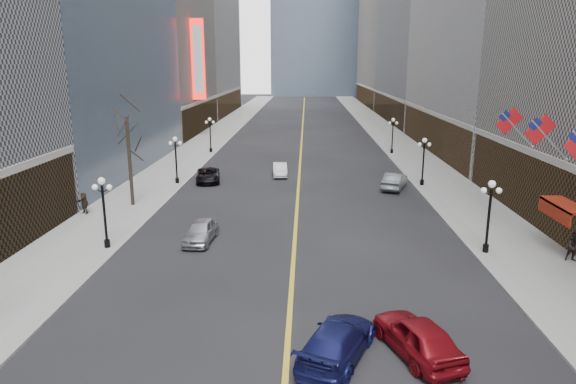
# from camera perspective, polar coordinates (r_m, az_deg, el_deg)

# --- Properties ---
(sidewalk_east) EXTENTS (6.00, 230.00, 0.15)m
(sidewalk_east) POSITION_cam_1_polar(r_m,az_deg,el_deg) (72.29, 12.66, 4.71)
(sidewalk_east) COLOR gray
(sidewalk_east) RESTS_ON ground
(sidewalk_west) EXTENTS (6.00, 230.00, 0.15)m
(sidewalk_west) POSITION_cam_1_polar(r_m,az_deg,el_deg) (72.56, -9.70, 4.89)
(sidewalk_west) COLOR gray
(sidewalk_west) RESTS_ON ground
(lane_line) EXTENTS (0.25, 200.00, 0.02)m
(lane_line) POSITION_cam_1_polar(r_m,az_deg,el_deg) (80.95, 1.54, 5.97)
(lane_line) COLOR gold
(lane_line) RESTS_ON ground
(streetlamp_east_1) EXTENTS (1.26, 0.44, 4.52)m
(streetlamp_east_1) POSITION_cam_1_polar(r_m,az_deg,el_deg) (33.23, 21.49, -1.77)
(streetlamp_east_1) COLOR black
(streetlamp_east_1) RESTS_ON sidewalk_east
(streetlamp_east_2) EXTENTS (1.26, 0.44, 4.52)m
(streetlamp_east_2) POSITION_cam_1_polar(r_m,az_deg,el_deg) (50.13, 14.84, 3.83)
(streetlamp_east_2) COLOR black
(streetlamp_east_2) RESTS_ON sidewalk_east
(streetlamp_east_3) EXTENTS (1.26, 0.44, 4.52)m
(streetlamp_east_3) POSITION_cam_1_polar(r_m,az_deg,el_deg) (67.61, 11.56, 6.56)
(streetlamp_east_3) COLOR black
(streetlamp_east_3) RESTS_ON sidewalk_east
(streetlamp_west_1) EXTENTS (1.26, 0.44, 4.52)m
(streetlamp_west_1) POSITION_cam_1_polar(r_m,az_deg,el_deg) (33.73, -19.80, -1.39)
(streetlamp_west_1) COLOR black
(streetlamp_west_1) RESTS_ON sidewalk_west
(streetlamp_west_2) EXTENTS (1.26, 0.44, 4.52)m
(streetlamp_west_2) POSITION_cam_1_polar(r_m,az_deg,el_deg) (50.47, -12.36, 4.04)
(streetlamp_west_2) COLOR black
(streetlamp_west_2) RESTS_ON sidewalk_west
(streetlamp_west_3) EXTENTS (1.26, 0.44, 4.52)m
(streetlamp_west_3) POSITION_cam_1_polar(r_m,az_deg,el_deg) (67.85, -8.65, 6.71)
(streetlamp_west_3) COLOR black
(streetlamp_west_3) RESTS_ON sidewalk_west
(flag_4) EXTENTS (2.87, 0.12, 2.87)m
(flag_4) POSITION_cam_1_polar(r_m,az_deg,el_deg) (35.55, 26.45, 5.95)
(flag_4) COLOR #B2B2B7
(flag_4) RESTS_ON ground
(flag_5) EXTENTS (2.87, 0.12, 2.87)m
(flag_5) POSITION_cam_1_polar(r_m,az_deg,el_deg) (40.13, 23.57, 7.01)
(flag_5) COLOR #B2B2B7
(flag_5) RESTS_ON ground
(awning_c) EXTENTS (1.40, 4.00, 0.93)m
(awning_c) POSITION_cam_1_polar(r_m,az_deg,el_deg) (34.86, 28.20, -1.46)
(awning_c) COLOR maroon
(awning_c) RESTS_ON ground
(theatre_marquee) EXTENTS (2.00, 0.55, 12.00)m
(theatre_marquee) POSITION_cam_1_polar(r_m,az_deg,el_deg) (81.84, -9.95, 14.28)
(theatre_marquee) COLOR red
(theatre_marquee) RESTS_ON ground
(tree_west_far) EXTENTS (3.60, 3.60, 7.92)m
(tree_west_far) POSITION_cam_1_polar(r_m,az_deg,el_deg) (42.90, -17.42, 6.51)
(tree_west_far) COLOR #2D231C
(tree_west_far) RESTS_ON sidewalk_west
(car_nb_near) EXTENTS (1.95, 4.36, 1.46)m
(car_nb_near) POSITION_cam_1_polar(r_m,az_deg,el_deg) (34.24, -9.68, -4.32)
(car_nb_near) COLOR #A2A5A9
(car_nb_near) RESTS_ON ground
(car_nb_mid) EXTENTS (1.71, 4.17, 1.34)m
(car_nb_mid) POSITION_cam_1_polar(r_m,az_deg,el_deg) (53.57, -0.89, 2.51)
(car_nb_mid) COLOR #BDBDBF
(car_nb_mid) RESTS_ON ground
(car_nb_far) EXTENTS (3.02, 5.18, 1.35)m
(car_nb_far) POSITION_cam_1_polar(r_m,az_deg,el_deg) (51.45, -8.88, 1.86)
(car_nb_far) COLOR black
(car_nb_far) RESTS_ON ground
(car_sb_near) EXTENTS (3.92, 5.57, 1.50)m
(car_sb_near) POSITION_cam_1_polar(r_m,az_deg,el_deg) (21.21, 5.49, -16.18)
(car_sb_near) COLOR #14174D
(car_sb_near) RESTS_ON ground
(car_sb_mid) EXTENTS (3.46, 5.14, 1.63)m
(car_sb_mid) POSITION_cam_1_polar(r_m,az_deg,el_deg) (21.95, 14.17, -15.27)
(car_sb_mid) COLOR maroon
(car_sb_mid) RESTS_ON ground
(car_sb_far) EXTENTS (3.15, 5.03, 1.56)m
(car_sb_far) POSITION_cam_1_polar(r_m,az_deg,el_deg) (48.94, 11.76, 1.23)
(car_sb_far) COLOR #54585C
(car_sb_far) RESTS_ON ground
(ped_east_walk) EXTENTS (0.89, 0.55, 1.74)m
(ped_east_walk) POSITION_cam_1_polar(r_m,az_deg,el_deg) (34.43, 29.19, -5.35)
(ped_east_walk) COLOR black
(ped_east_walk) RESTS_ON sidewalk_east
(ped_west_far) EXTENTS (1.49, 1.23, 1.64)m
(ped_west_far) POSITION_cam_1_polar(r_m,az_deg,el_deg) (42.56, -21.72, -1.15)
(ped_west_far) COLOR black
(ped_west_far) RESTS_ON sidewalk_west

